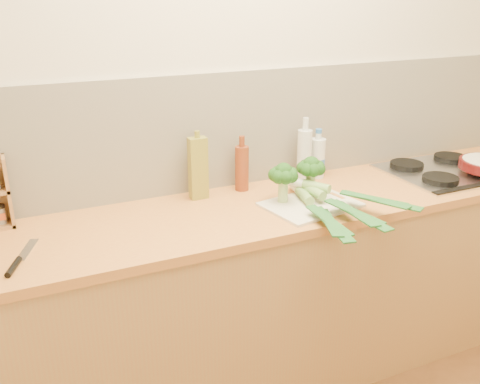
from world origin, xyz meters
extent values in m
plane|color=beige|center=(0.00, 1.50, 1.30)|extent=(3.50, 0.00, 3.50)
cube|color=silver|center=(0.00, 1.49, 1.17)|extent=(3.20, 0.02, 0.54)
cube|color=#A17B43|center=(0.00, 1.20, 0.43)|extent=(3.20, 0.60, 0.86)
cube|color=#C48639|center=(0.00, 1.20, 0.88)|extent=(3.20, 0.62, 0.04)
cube|color=silver|center=(1.02, 1.20, 0.91)|extent=(0.58, 0.50, 0.01)
cylinder|color=black|center=(0.87, 1.08, 0.93)|extent=(0.17, 0.17, 0.03)
cylinder|color=black|center=(0.87, 1.32, 0.93)|extent=(0.17, 0.17, 0.03)
cylinder|color=black|center=(1.17, 1.32, 0.93)|extent=(0.17, 0.17, 0.03)
cube|color=beige|center=(0.15, 1.10, 0.91)|extent=(0.43, 0.35, 0.01)
cylinder|color=#9BBD6E|center=(0.05, 1.17, 0.96)|extent=(0.04, 0.04, 0.09)
sphere|color=#14390F|center=(0.05, 1.17, 1.05)|extent=(0.08, 0.08, 0.08)
sphere|color=#14390F|center=(0.09, 1.17, 1.04)|extent=(0.06, 0.06, 0.06)
sphere|color=#14390F|center=(0.08, 1.20, 1.04)|extent=(0.06, 0.06, 0.06)
sphere|color=#14390F|center=(0.05, 1.21, 1.04)|extent=(0.06, 0.06, 0.06)
sphere|color=#14390F|center=(0.02, 1.19, 1.04)|extent=(0.06, 0.06, 0.06)
sphere|color=#14390F|center=(0.02, 1.16, 1.04)|extent=(0.06, 0.06, 0.06)
sphere|color=#14390F|center=(0.05, 1.14, 1.04)|extent=(0.06, 0.06, 0.06)
sphere|color=#14390F|center=(0.08, 1.14, 1.04)|extent=(0.06, 0.06, 0.06)
cylinder|color=#9BBD6E|center=(0.21, 1.21, 0.96)|extent=(0.04, 0.04, 0.09)
sphere|color=#14390F|center=(0.21, 1.21, 1.05)|extent=(0.08, 0.08, 0.08)
sphere|color=#14390F|center=(0.25, 1.21, 1.04)|extent=(0.06, 0.06, 0.06)
sphere|color=#14390F|center=(0.24, 1.23, 1.04)|extent=(0.06, 0.06, 0.06)
sphere|color=#14390F|center=(0.21, 1.24, 1.04)|extent=(0.06, 0.06, 0.06)
sphere|color=#14390F|center=(0.18, 1.22, 1.04)|extent=(0.06, 0.06, 0.06)
sphere|color=#14390F|center=(0.18, 1.19, 1.04)|extent=(0.06, 0.06, 0.06)
sphere|color=#14390F|center=(0.21, 1.17, 1.04)|extent=(0.06, 0.06, 0.06)
sphere|color=#14390F|center=(0.24, 1.18, 1.04)|extent=(0.06, 0.06, 0.06)
cylinder|color=white|center=(0.17, 1.26, 0.93)|extent=(0.06, 0.12, 0.04)
cylinder|color=#78A452|center=(0.15, 1.14, 0.93)|extent=(0.07, 0.15, 0.04)
cube|color=#1C4E20|center=(0.09, 0.86, 0.93)|extent=(0.15, 0.30, 0.02)
cube|color=#1C4E20|center=(0.09, 0.84, 0.94)|extent=(0.12, 0.34, 0.01)
cube|color=#1C4E20|center=(0.09, 0.87, 0.94)|extent=(0.05, 0.28, 0.02)
cylinder|color=white|center=(0.18, 1.24, 0.95)|extent=(0.05, 0.10, 0.04)
cylinder|color=#78A452|center=(0.19, 1.13, 0.95)|extent=(0.05, 0.13, 0.04)
cube|color=#1C4E20|center=(0.21, 0.85, 0.95)|extent=(0.08, 0.30, 0.02)
cube|color=#1C4E20|center=(0.21, 0.83, 0.95)|extent=(0.08, 0.34, 0.01)
cube|color=#1C4E20|center=(0.21, 0.86, 0.96)|extent=(0.12, 0.28, 0.02)
cylinder|color=white|center=(0.15, 1.23, 0.97)|extent=(0.09, 0.11, 0.04)
cylinder|color=#78A452|center=(0.20, 1.14, 0.97)|extent=(0.10, 0.13, 0.04)
cube|color=#1C4E20|center=(0.34, 0.90, 0.97)|extent=(0.14, 0.30, 0.02)
cube|color=#1C4E20|center=(0.35, 0.88, 0.97)|extent=(0.21, 0.32, 0.01)
cube|color=#1C4E20|center=(0.34, 0.91, 0.97)|extent=(0.22, 0.24, 0.02)
cube|color=silver|center=(-1.00, 1.17, 0.90)|extent=(0.09, 0.17, 0.00)
cylinder|color=black|center=(-1.05, 1.03, 0.91)|extent=(0.06, 0.12, 0.02)
cube|color=#A87948|center=(-1.03, 1.43, 1.04)|extent=(0.01, 0.10, 0.29)
cylinder|color=gray|center=(-1.07, 1.43, 0.95)|extent=(0.04, 0.04, 0.07)
cube|color=olive|center=(-0.25, 1.39, 1.04)|extent=(0.08, 0.05, 0.28)
cylinder|color=olive|center=(-0.25, 1.39, 1.20)|extent=(0.02, 0.02, 0.03)
cylinder|color=silver|center=(0.29, 1.40, 1.03)|extent=(0.07, 0.07, 0.25)
cylinder|color=silver|center=(0.29, 1.40, 1.18)|extent=(0.03, 0.03, 0.06)
cylinder|color=maroon|center=(-0.03, 1.41, 1.01)|extent=(0.06, 0.06, 0.21)
cylinder|color=maroon|center=(-0.03, 1.41, 1.14)|extent=(0.03, 0.03, 0.05)
cylinder|color=silver|center=(0.38, 1.42, 1.00)|extent=(0.08, 0.08, 0.20)
cylinder|color=silver|center=(0.38, 1.42, 1.11)|extent=(0.03, 0.03, 0.03)
cylinder|color=#3068B6|center=(0.38, 1.42, 0.97)|extent=(0.08, 0.08, 0.06)
camera|label=1|loc=(-1.02, -0.73, 1.79)|focal=40.00mm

